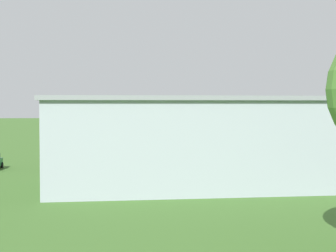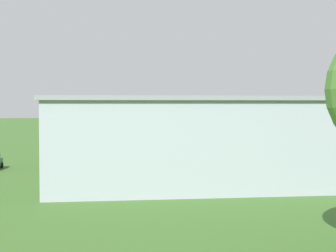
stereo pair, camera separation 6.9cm
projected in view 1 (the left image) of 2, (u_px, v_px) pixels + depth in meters
ground_plane at (155, 150)px, 83.85m from camera, size 400.00×400.00×0.00m
hangar at (228, 141)px, 47.57m from camera, size 31.26×14.56×7.58m
biplane at (149, 108)px, 81.24m from camera, size 8.17×9.05×3.63m
car_red at (319, 157)px, 63.07m from camera, size 2.30×4.79×1.69m
car_white at (55, 160)px, 60.41m from camera, size 1.93×4.36×1.59m
person_walking_on_apron at (104, 156)px, 64.27m from camera, size 0.53×0.53×1.75m
person_watching_takeoff at (108, 155)px, 65.93m from camera, size 0.50×0.50×1.62m
person_crossing_taxiway at (237, 154)px, 68.50m from camera, size 0.38×0.38×1.59m
person_at_fence_line at (273, 154)px, 67.18m from camera, size 0.46×0.46×1.75m
person_beside_truck at (221, 154)px, 67.60m from camera, size 0.43×0.43×1.63m
windsock at (311, 116)px, 98.80m from camera, size 1.45×1.29×5.54m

